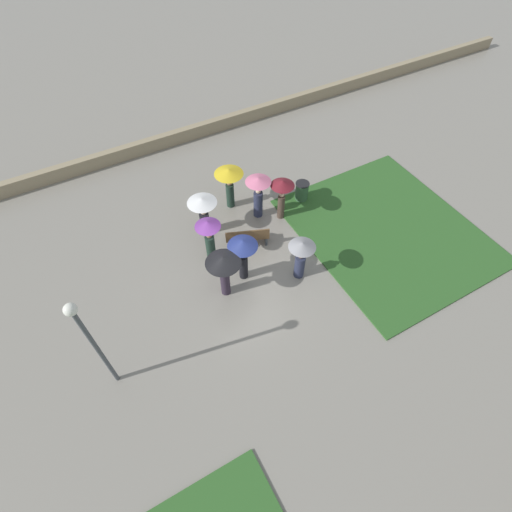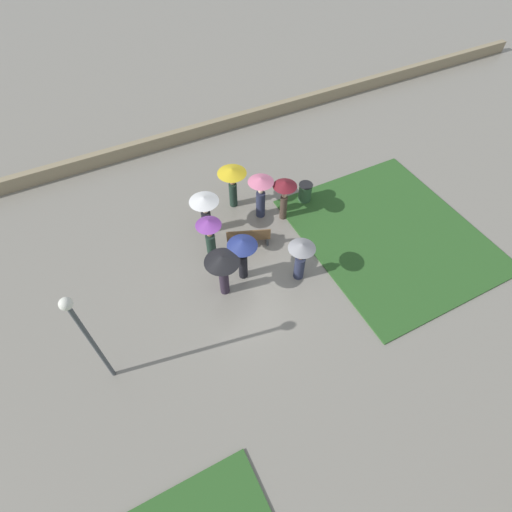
# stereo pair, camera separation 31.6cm
# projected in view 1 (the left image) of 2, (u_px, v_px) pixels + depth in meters

# --- Properties ---
(ground_plane) EXTENTS (90.00, 90.00, 0.00)m
(ground_plane) POSITION_uv_depth(u_px,v_px,m) (244.00, 280.00, 14.17)
(ground_plane) COLOR gray
(lawn_patch_near) EXTENTS (6.37, 7.32, 0.06)m
(lawn_patch_near) POSITION_uv_depth(u_px,v_px,m) (388.00, 230.00, 15.64)
(lawn_patch_near) COLOR #2D5B26
(lawn_patch_near) RESTS_ON ground_plane
(parapet_wall) EXTENTS (45.00, 0.35, 0.63)m
(parapet_wall) POSITION_uv_depth(u_px,v_px,m) (157.00, 143.00, 18.76)
(parapet_wall) COLOR gray
(parapet_wall) RESTS_ON ground_plane
(park_bench) EXTENTS (1.66, 0.99, 0.90)m
(park_bench) POSITION_uv_depth(u_px,v_px,m) (247.00, 237.00, 14.84)
(park_bench) COLOR brown
(park_bench) RESTS_ON ground_plane
(lamp_post) EXTENTS (0.32, 0.32, 4.08)m
(lamp_post) POSITION_uv_depth(u_px,v_px,m) (89.00, 337.00, 9.83)
(lamp_post) COLOR #474C51
(lamp_post) RESTS_ON ground_plane
(trash_bin) EXTENTS (0.58, 0.58, 0.86)m
(trash_bin) POSITION_uv_depth(u_px,v_px,m) (302.00, 191.00, 16.47)
(trash_bin) COLOR #335638
(trash_bin) RESTS_ON ground_plane
(crowd_person_maroon) EXTENTS (0.92, 0.92, 1.86)m
(crowd_person_maroon) POSITION_uv_depth(u_px,v_px,m) (282.00, 191.00, 15.10)
(crowd_person_maroon) COLOR #47382D
(crowd_person_maroon) RESTS_ON ground_plane
(crowd_person_grey) EXTENTS (0.93, 0.93, 1.74)m
(crowd_person_grey) POSITION_uv_depth(u_px,v_px,m) (301.00, 255.00, 13.43)
(crowd_person_grey) COLOR #282D47
(crowd_person_grey) RESTS_ON ground_plane
(crowd_person_white) EXTENTS (1.11, 1.11, 1.72)m
(crowd_person_white) POSITION_uv_depth(u_px,v_px,m) (203.00, 209.00, 14.71)
(crowd_person_white) COLOR black
(crowd_person_white) RESTS_ON ground_plane
(crowd_person_pink) EXTENTS (0.99, 0.99, 1.91)m
(crowd_person_pink) POSITION_uv_depth(u_px,v_px,m) (258.00, 191.00, 15.26)
(crowd_person_pink) COLOR #282D47
(crowd_person_pink) RESTS_ON ground_plane
(crowd_person_navy) EXTENTS (1.02, 1.02, 1.91)m
(crowd_person_navy) POSITION_uv_depth(u_px,v_px,m) (243.00, 250.00, 13.17)
(crowd_person_navy) COLOR black
(crowd_person_navy) RESTS_ON ground_plane
(crowd_person_purple) EXTENTS (0.90, 0.90, 1.90)m
(crowd_person_purple) POSITION_uv_depth(u_px,v_px,m) (209.00, 234.00, 13.83)
(crowd_person_purple) COLOR #1E3328
(crowd_person_purple) RESTS_ON ground_plane
(crowd_person_yellow) EXTENTS (1.14, 1.14, 1.86)m
(crowd_person_yellow) POSITION_uv_depth(u_px,v_px,m) (229.00, 179.00, 15.50)
(crowd_person_yellow) COLOR #1E3328
(crowd_person_yellow) RESTS_ON ground_plane
(crowd_person_black) EXTENTS (1.16, 1.16, 1.92)m
(crowd_person_black) POSITION_uv_depth(u_px,v_px,m) (224.00, 265.00, 12.70)
(crowd_person_black) COLOR #2D2333
(crowd_person_black) RESTS_ON ground_plane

